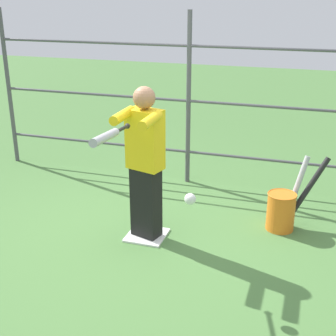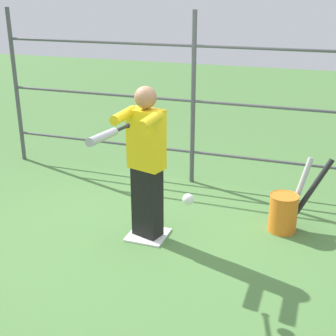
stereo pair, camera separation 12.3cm
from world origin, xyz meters
name	(u,v)px [view 2 (the right image)]	position (x,y,z in m)	size (l,w,h in m)	color
ground_plane	(148,236)	(0.00, 0.00, 0.00)	(24.00, 24.00, 0.00)	#4C7A3D
home_plate	(148,235)	(0.00, 0.00, 0.01)	(0.40, 0.40, 0.02)	white
fence_backstop	(193,101)	(0.00, -1.60, 1.11)	(5.46, 0.06, 2.23)	#4C4C51
batter	(146,160)	(0.00, 0.02, 0.86)	(0.40, 0.61, 1.60)	black
baseball_bat_swinging	(106,135)	(-0.07, 0.97, 1.40)	(0.17, 0.92, 0.18)	black
softball_in_flight	(188,199)	(-0.67, 0.75, 0.85)	(0.10, 0.10, 0.10)	white
bat_bucket	(286,210)	(-1.35, -0.62, 0.24)	(0.62, 0.52, 0.79)	orange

